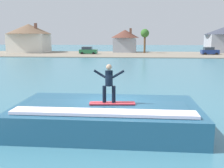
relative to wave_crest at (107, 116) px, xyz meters
The scene contains 11 objects.
ground_plane 0.77m from the wave_crest, 61.60° to the left, with size 260.00×260.00×0.00m, color teal.
wave_crest is the anchor object (origin of this frame).
surfboard 0.79m from the wave_crest, 47.63° to the right, with size 1.98×0.63×0.06m.
surfer 1.66m from the wave_crest, 65.66° to the right, with size 1.31×0.32×1.65m.
shoreline_bank 51.39m from the wave_crest, 89.73° to the left, with size 120.00×21.20×0.17m.
car_near_shore 51.27m from the wave_crest, 101.17° to the left, with size 4.17×2.26×1.86m.
car_far_shore 53.75m from the wave_crest, 70.35° to the left, with size 3.82×2.30×1.86m.
house_with_chimney 62.20m from the wave_crest, 115.31° to the left, with size 11.64×11.64×7.59m.
house_gabled_white 63.77m from the wave_crest, 68.05° to the left, with size 10.22×10.22×6.67m.
house_small_cottage 59.13m from the wave_crest, 91.54° to the left, with size 7.43×7.43×6.36m.
tree_tall_bare 55.33m from the wave_crest, 86.38° to the left, with size 2.10×2.10×6.09m.
Camera 1 is at (0.99, -11.58, 4.05)m, focal length 41.99 mm.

